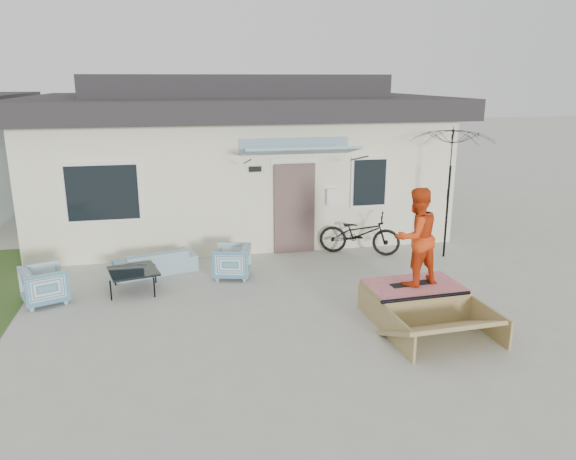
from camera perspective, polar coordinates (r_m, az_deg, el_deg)
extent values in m
plane|color=#A6A79A|center=(8.74, 0.47, -11.48)|extent=(90.00, 90.00, 0.00)
cube|color=beige|center=(15.90, -5.62, 6.50)|extent=(10.00, 7.00, 3.00)
cube|color=black|center=(15.72, -5.79, 12.81)|extent=(10.80, 7.80, 0.50)
cube|color=black|center=(15.70, -5.84, 14.82)|extent=(7.50, 4.50, 0.60)
cube|color=brown|center=(12.70, 0.67, 2.23)|extent=(0.95, 0.08, 2.10)
cube|color=white|center=(12.42, -18.67, 3.69)|extent=(1.60, 0.06, 1.30)
cube|color=white|center=(13.09, 8.42, 4.92)|extent=(0.90, 0.06, 1.20)
cube|color=teal|center=(11.96, 1.22, 8.21)|extent=(2.50, 1.09, 0.29)
imported|color=teal|center=(11.86, -13.60, -2.82)|extent=(1.75, 0.94, 0.65)
imported|color=teal|center=(10.93, -23.94, -5.05)|extent=(0.92, 0.94, 0.76)
imported|color=teal|center=(11.33, -5.85, -3.11)|extent=(0.82, 0.86, 0.73)
cube|color=black|center=(10.98, -15.69, -5.08)|extent=(1.05, 1.05, 0.43)
imported|color=black|center=(12.80, 7.45, 0.10)|extent=(1.97, 1.35, 1.19)
cylinder|color=black|center=(12.89, 16.16, 1.80)|extent=(0.05, 0.05, 2.10)
imported|color=black|center=(12.75, 16.39, 4.86)|extent=(2.35, 2.28, 0.90)
cube|color=black|center=(9.75, 12.85, -5.39)|extent=(0.83, 0.29, 0.05)
imported|color=red|center=(9.48, 13.16, -0.50)|extent=(0.97, 0.84, 1.68)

